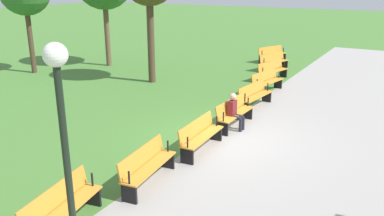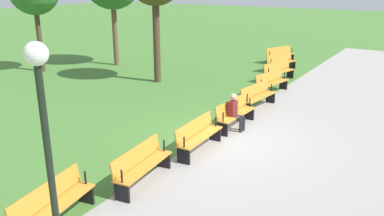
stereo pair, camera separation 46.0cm
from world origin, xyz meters
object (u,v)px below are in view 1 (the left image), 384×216
object	(u,v)px
bench_1	(273,61)
bench_5	(234,112)
bench_0	(272,54)
bench_6	(200,135)
bench_8	(62,207)
bench_7	(147,165)
person_seated	(235,110)
bench_2	(272,70)
bench_3	(266,81)
lamp_post	(63,130)
bench_4	(255,95)

from	to	relation	value
bench_1	bench_5	xyz separation A→B (m)	(8.99, 1.70, 0.00)
bench_0	bench_1	distance (m)	2.30
bench_6	bench_8	world-z (taller)	same
bench_7	person_seated	xyz separation A→B (m)	(-4.34, 0.31, 0.16)
bench_2	bench_6	xyz separation A→B (m)	(9.10, 1.03, 0.00)
bench_1	bench_3	world-z (taller)	same
bench_7	bench_0	bearing A→B (deg)	-177.88
lamp_post	bench_7	bearing A→B (deg)	-160.59
bench_4	lamp_post	size ratio (longest dim) A/B	0.51
bench_4	bench_6	xyz separation A→B (m)	(4.59, 0.17, 0.00)
bench_5	bench_8	xyz separation A→B (m)	(6.86, -0.51, 0.00)
bench_1	lamp_post	world-z (taller)	lamp_post
lamp_post	bench_2	bearing A→B (deg)	-172.12
bench_2	bench_8	xyz separation A→B (m)	(13.66, 0.51, 0.00)
bench_5	bench_3	bearing A→B (deg)	-171.40
bench_8	lamp_post	size ratio (longest dim) A/B	0.52
bench_5	bench_8	size ratio (longest dim) A/B	0.98
bench_2	lamp_post	world-z (taller)	lamp_post
person_seated	bench_2	bearing A→B (deg)	-168.48
bench_8	lamp_post	bearing A→B (deg)	43.45
bench_4	bench_5	distance (m)	2.30
bench_8	person_seated	world-z (taller)	person_seated
bench_1	bench_3	size ratio (longest dim) A/B	1.00
bench_5	bench_6	distance (m)	2.30
bench_7	bench_8	bearing A→B (deg)	-15.05
bench_2	bench_3	xyz separation A→B (m)	(2.24, 0.51, 0.00)
bench_4	bench_0	bearing A→B (deg)	-158.50
bench_7	bench_1	bearing A→B (deg)	179.97
bench_5	lamp_post	distance (m)	8.33
lamp_post	person_seated	bearing A→B (deg)	-173.48
bench_0	bench_2	bearing A→B (deg)	43.04
bench_7	lamp_post	size ratio (longest dim) A/B	0.51
bench_0	bench_7	size ratio (longest dim) A/B	0.99
bench_2	bench_5	bearing A→B (deg)	23.68
bench_3	bench_7	bearing A→B (deg)	12.93
bench_0	bench_7	bearing A→B (deg)	32.30
bench_3	bench_5	bearing A→B (deg)	17.22
bench_0	bench_6	distance (m)	13.66
bench_8	bench_5	bearing A→B (deg)	164.93
bench_4	bench_3	bearing A→B (deg)	-164.95
bench_3	bench_7	xyz separation A→B (m)	(9.15, 0.34, 0.00)
bench_3	bench_6	world-z (taller)	same
bench_3	bench_4	world-z (taller)	same
bench_8	bench_2	bearing A→B (deg)	171.37
lamp_post	bench_1	bearing A→B (deg)	-170.88
bench_3	bench_4	size ratio (longest dim) A/B	1.01
bench_7	bench_8	distance (m)	2.30
bench_8	person_seated	size ratio (longest dim) A/B	1.67
bench_1	bench_5	size ratio (longest dim) A/B	1.02
bench_3	bench_5	size ratio (longest dim) A/B	1.02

